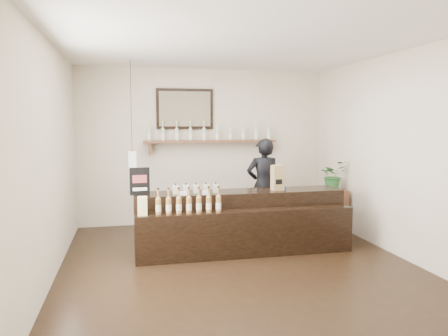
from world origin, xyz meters
TOP-DOWN VIEW (x-y plane):
  - ground at (0.00, 0.00)m, footprint 5.00×5.00m
  - room_shell at (0.00, 0.00)m, footprint 5.00×5.00m
  - back_wall_decor at (-0.16, 2.37)m, footprint 2.66×0.96m
  - counter at (0.20, 0.59)m, footprint 3.04×0.81m
  - promo_sign at (-1.22, 0.66)m, footprint 0.27×0.04m
  - paper_bag at (0.77, 0.66)m, footprint 0.18×0.15m
  - tape_dispenser at (0.85, 0.67)m, footprint 0.12×0.08m
  - side_cabinet at (2.00, 1.35)m, footprint 0.38×0.51m
  - potted_plant at (2.00, 1.35)m, footprint 0.53×0.49m
  - shopkeeper at (0.84, 1.55)m, footprint 0.66×0.44m

SIDE VIEW (x-z plane):
  - ground at x=0.00m, z-range 0.00..0.00m
  - side_cabinet at x=2.00m, z-range 0.00..0.72m
  - counter at x=0.20m, z-range -0.10..0.90m
  - tape_dispenser at x=0.85m, z-range 0.84..0.94m
  - shopkeeper at x=0.84m, z-range 0.00..1.78m
  - potted_plant at x=2.00m, z-range 0.72..1.20m
  - paper_bag at x=0.77m, z-range 0.85..1.22m
  - promo_sign at x=-1.22m, z-range 0.85..1.23m
  - room_shell at x=0.00m, z-range -0.80..4.20m
  - back_wall_decor at x=-0.16m, z-range 0.91..2.60m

